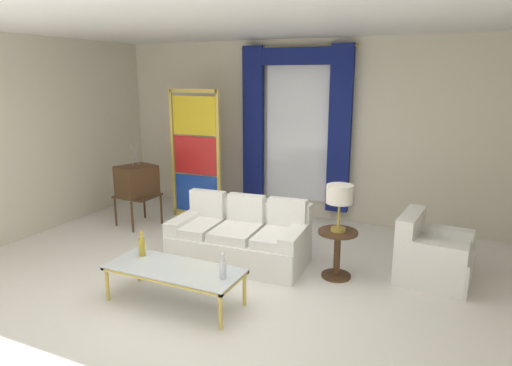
# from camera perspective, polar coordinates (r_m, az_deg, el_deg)

# --- Properties ---
(ground_plane) EXTENTS (16.00, 16.00, 0.00)m
(ground_plane) POSITION_cam_1_polar(r_m,az_deg,el_deg) (5.45, -3.42, -12.92)
(ground_plane) COLOR white
(wall_rear) EXTENTS (8.00, 0.12, 3.00)m
(wall_rear) POSITION_cam_1_polar(r_m,az_deg,el_deg) (7.77, 7.17, 6.57)
(wall_rear) COLOR beige
(wall_rear) RESTS_ON ground
(wall_left) EXTENTS (0.12, 7.00, 3.00)m
(wall_left) POSITION_cam_1_polar(r_m,az_deg,el_deg) (7.78, -25.94, 5.34)
(wall_left) COLOR beige
(wall_left) RESTS_ON ground
(ceiling_slab) EXTENTS (8.00, 7.60, 0.04)m
(ceiling_slab) POSITION_cam_1_polar(r_m,az_deg,el_deg) (5.63, 0.19, 19.59)
(ceiling_slab) COLOR white
(curtained_window) EXTENTS (2.00, 0.17, 2.70)m
(curtained_window) POSITION_cam_1_polar(r_m,az_deg,el_deg) (7.67, 4.99, 8.34)
(curtained_window) COLOR white
(curtained_window) RESTS_ON ground
(couch_white_long) EXTENTS (1.80, 1.01, 0.86)m
(couch_white_long) POSITION_cam_1_polar(r_m,az_deg,el_deg) (6.06, -1.87, -6.98)
(couch_white_long) COLOR white
(couch_white_long) RESTS_ON ground
(coffee_table) EXTENTS (1.49, 0.61, 0.41)m
(coffee_table) POSITION_cam_1_polar(r_m,az_deg,el_deg) (5.01, -10.27, -10.83)
(coffee_table) COLOR silver
(coffee_table) RESTS_ON ground
(bottle_blue_decanter) EXTENTS (0.07, 0.07, 0.28)m
(bottle_blue_decanter) POSITION_cam_1_polar(r_m,az_deg,el_deg) (4.65, -4.18, -10.71)
(bottle_blue_decanter) COLOR silver
(bottle_blue_decanter) RESTS_ON coffee_table
(bottle_crystal_tall) EXTENTS (0.07, 0.07, 0.30)m
(bottle_crystal_tall) POSITION_cam_1_polar(r_m,az_deg,el_deg) (5.34, -14.22, -7.71)
(bottle_crystal_tall) COLOR gold
(bottle_crystal_tall) RESTS_ON coffee_table
(vintage_tv) EXTENTS (0.66, 0.71, 1.35)m
(vintage_tv) POSITION_cam_1_polar(r_m,az_deg,el_deg) (7.58, -14.82, 0.12)
(vintage_tv) COLOR #472D19
(vintage_tv) RESTS_ON ground
(armchair_white) EXTENTS (0.89, 0.89, 0.80)m
(armchair_white) POSITION_cam_1_polar(r_m,az_deg,el_deg) (5.91, 21.10, -8.64)
(armchair_white) COLOR white
(armchair_white) RESTS_ON ground
(stained_glass_divider) EXTENTS (0.95, 0.05, 2.20)m
(stained_glass_divider) POSITION_cam_1_polar(r_m,az_deg,el_deg) (7.69, -7.67, 3.15)
(stained_glass_divider) COLOR gold
(stained_glass_divider) RESTS_ON ground
(peacock_figurine) EXTENTS (0.44, 0.60, 0.50)m
(peacock_figurine) POSITION_cam_1_polar(r_m,az_deg,el_deg) (7.33, -5.80, -4.06)
(peacock_figurine) COLOR beige
(peacock_figurine) RESTS_ON ground
(round_side_table) EXTENTS (0.48, 0.48, 0.59)m
(round_side_table) POSITION_cam_1_polar(r_m,az_deg,el_deg) (5.63, 10.21, -8.28)
(round_side_table) COLOR #472D19
(round_side_table) RESTS_ON ground
(table_lamp_brass) EXTENTS (0.32, 0.32, 0.57)m
(table_lamp_brass) POSITION_cam_1_polar(r_m,az_deg,el_deg) (5.42, 10.51, -1.65)
(table_lamp_brass) COLOR #B29338
(table_lamp_brass) RESTS_ON round_side_table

